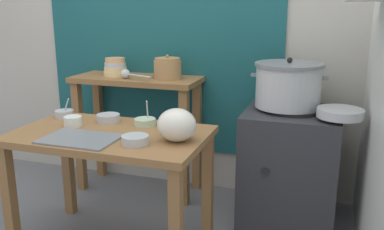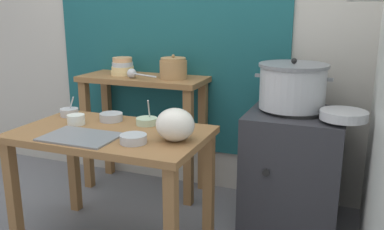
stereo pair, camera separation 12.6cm
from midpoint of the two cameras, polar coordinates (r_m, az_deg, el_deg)
name	(u,v)px [view 1 (the left image)]	position (r m, az deg, el deg)	size (l,w,h in m)	color
wall_back	(191,21)	(3.22, -1.29, 12.76)	(4.40, 0.12, 2.60)	#B2ADA3
prep_table	(111,151)	(2.45, -12.53, -4.82)	(1.10, 0.66, 0.72)	olive
back_shelf_table	(137,106)	(3.19, -8.65, 1.27)	(0.96, 0.40, 0.90)	olive
stove_block	(289,166)	(2.84, 11.97, -6.85)	(0.60, 0.61, 0.78)	#2D2D33
steamer_pot	(288,85)	(2.72, 11.78, 4.05)	(0.48, 0.44, 0.32)	#B7BABF
clay_pot	(168,69)	(3.03, -4.56, 6.37)	(0.20, 0.20, 0.18)	#A37A4C
bowl_stack_enamel	(115,67)	(3.24, -11.58, 6.41)	(0.18, 0.18, 0.13)	#E5C684
ladle	(127,74)	(3.08, -10.14, 5.55)	(0.28, 0.12, 0.07)	#B7BABF
serving_tray	(80,139)	(2.32, -16.61, -3.16)	(0.40, 0.28, 0.01)	slate
plastic_bag	(177,125)	(2.18, -3.75, -1.38)	(0.21, 0.19, 0.18)	silver
wide_pan	(340,113)	(2.56, 18.34, 0.24)	(0.27, 0.27, 0.05)	#B7BABF
prep_bowl_0	(73,121)	(2.58, -17.38, -0.79)	(0.11, 0.11, 0.06)	silver
prep_bowl_1	(64,114)	(2.79, -18.34, 0.17)	(0.12, 0.12, 0.13)	#B7BABF
prep_bowl_2	(135,139)	(2.18, -9.46, -3.33)	(0.14, 0.14, 0.05)	#B7BABF
prep_bowl_3	(145,121)	(2.51, -7.89, -0.88)	(0.13, 0.13, 0.16)	#B7D1AD
prep_bowl_4	(108,118)	(2.62, -12.78, -0.39)	(0.14, 0.14, 0.05)	#B7BABF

